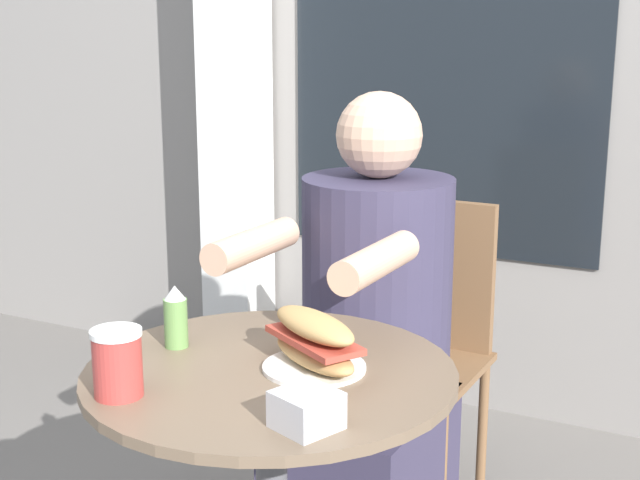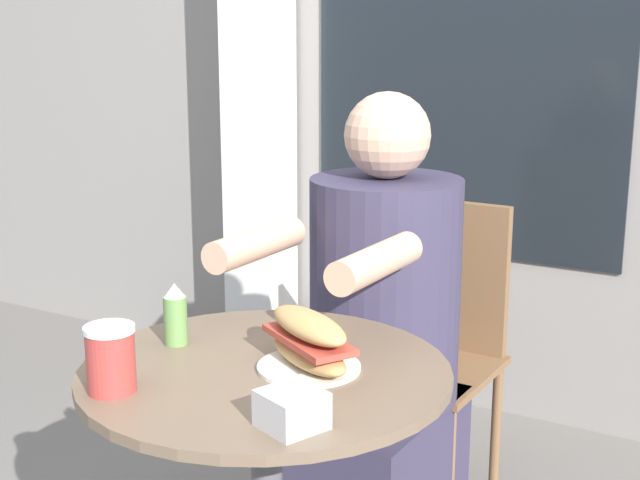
{
  "view_description": "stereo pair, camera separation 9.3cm",
  "coord_description": "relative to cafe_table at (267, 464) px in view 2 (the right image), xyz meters",
  "views": [
    {
      "loc": [
        0.78,
        -1.32,
        1.34
      ],
      "look_at": [
        0.0,
        0.2,
        0.92
      ],
      "focal_mm": 50.0,
      "sensor_mm": 36.0,
      "label": 1
    },
    {
      "loc": [
        0.86,
        -1.28,
        1.34
      ],
      "look_at": [
        0.0,
        0.2,
        0.92
      ],
      "focal_mm": 50.0,
      "sensor_mm": 36.0,
      "label": 2
    }
  ],
  "objects": [
    {
      "name": "diner_chair",
      "position": [
        -0.03,
        0.89,
        -0.01
      ],
      "size": [
        0.39,
        0.39,
        0.87
      ],
      "rotation": [
        0.0,
        0.0,
        3.12
      ],
      "color": "brown",
      "rests_on": "ground_plane"
    },
    {
      "name": "lattice_pillar",
      "position": [
        -1.0,
        1.47,
        0.67
      ],
      "size": [
        0.2,
        0.2,
        2.4
      ],
      "color": "silver",
      "rests_on": "ground_plane"
    },
    {
      "name": "seated_diner",
      "position": [
        -0.04,
        0.54,
        -0.01
      ],
      "size": [
        0.37,
        0.66,
        1.19
      ],
      "rotation": [
        0.0,
        0.0,
        3.12
      ],
      "color": "#38334C",
      "rests_on": "ground_plane"
    },
    {
      "name": "sandwich_on_plate",
      "position": [
        0.07,
        0.03,
        0.25
      ],
      "size": [
        0.24,
        0.19,
        0.11
      ],
      "rotation": [
        0.0,
        0.0,
        -0.53
      ],
      "color": "white",
      "rests_on": "cafe_table"
    },
    {
      "name": "cafe_table",
      "position": [
        0.0,
        0.0,
        0.0
      ],
      "size": [
        0.69,
        0.69,
        0.72
      ],
      "color": "brown",
      "rests_on": "ground_plane"
    },
    {
      "name": "storefront_wall",
      "position": [
        -0.0,
        1.63,
        0.87
      ],
      "size": [
        8.0,
        0.09,
        2.8
      ],
      "color": "gray",
      "rests_on": "ground_plane"
    },
    {
      "name": "napkin_box",
      "position": [
        0.18,
        -0.19,
        0.23
      ],
      "size": [
        0.12,
        0.12,
        0.06
      ],
      "rotation": [
        0.0,
        0.0,
        -0.37
      ],
      "color": "silver",
      "rests_on": "cafe_table"
    },
    {
      "name": "drink_cup",
      "position": [
        -0.17,
        -0.22,
        0.25
      ],
      "size": [
        0.09,
        0.09,
        0.12
      ],
      "color": "#B73D38",
      "rests_on": "cafe_table"
    },
    {
      "name": "condiment_bottle",
      "position": [
        -0.22,
        0.02,
        0.26
      ],
      "size": [
        0.05,
        0.05,
        0.12
      ],
      "color": "#66934C",
      "rests_on": "cafe_table"
    }
  ]
}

